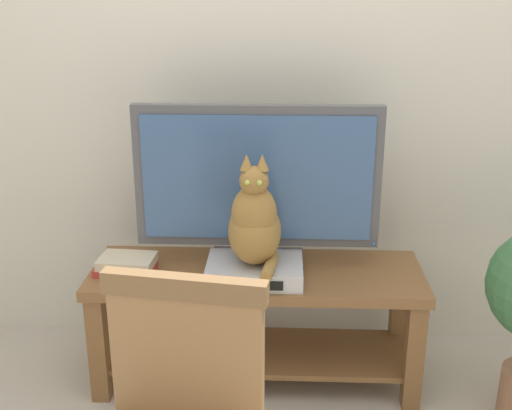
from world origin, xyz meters
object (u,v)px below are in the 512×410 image
(media_box, at_px, (255,270))
(book_stack, at_px, (126,264))
(tv_stand, at_px, (257,304))
(cat, at_px, (255,223))
(tv, at_px, (257,183))

(media_box, xyz_separation_m, book_stack, (-0.52, 0.04, -0.00))
(media_box, distance_m, book_stack, 0.52)
(tv_stand, relative_size, cat, 3.01)
(tv_stand, relative_size, book_stack, 5.54)
(tv_stand, distance_m, media_box, 0.21)
(tv, distance_m, cat, 0.19)
(cat, bearing_deg, tv_stand, 88.09)
(book_stack, bearing_deg, media_box, -4.37)
(cat, bearing_deg, media_box, 94.71)
(tv_stand, height_order, tv, tv)
(tv, distance_m, media_box, 0.35)
(book_stack, bearing_deg, tv_stand, 4.13)
(cat, relative_size, book_stack, 1.84)
(media_box, relative_size, cat, 0.84)
(tv_stand, xyz_separation_m, tv, (0.00, 0.07, 0.50))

